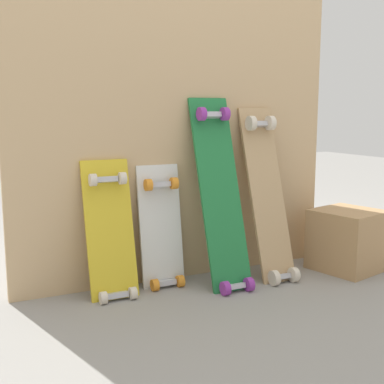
# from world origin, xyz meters

# --- Properties ---
(ground_plane) EXTENTS (12.00, 12.00, 0.00)m
(ground_plane) POSITION_xyz_m (0.00, 0.00, 0.00)
(ground_plane) COLOR gray
(plywood_wall_panel) EXTENTS (1.62, 0.04, 1.63)m
(plywood_wall_panel) POSITION_xyz_m (0.00, 0.07, 0.81)
(plywood_wall_panel) COLOR tan
(plywood_wall_panel) RESTS_ON ground
(skateboard_yellow) EXTENTS (0.21, 0.21, 0.67)m
(skateboard_yellow) POSITION_xyz_m (-0.38, -0.04, 0.26)
(skateboard_yellow) COLOR gold
(skateboard_yellow) RESTS_ON ground
(skateboard_white) EXTENTS (0.21, 0.16, 0.63)m
(skateboard_white) POSITION_xyz_m (-0.13, -0.01, 0.25)
(skateboard_white) COLOR silver
(skateboard_white) RESTS_ON ground
(skateboard_green) EXTENTS (0.20, 0.35, 0.94)m
(skateboard_green) POSITION_xyz_m (0.13, -0.11, 0.40)
(skateboard_green) COLOR #1E7238
(skateboard_green) RESTS_ON ground
(skateboard_natural) EXTENTS (0.18, 0.34, 0.89)m
(skateboard_natural) POSITION_xyz_m (0.40, -0.11, 0.38)
(skateboard_natural) COLOR tan
(skateboard_natural) RESTS_ON ground
(wooden_crate) EXTENTS (0.38, 0.38, 0.31)m
(wooden_crate) POSITION_xyz_m (0.83, -0.20, 0.16)
(wooden_crate) COLOR tan
(wooden_crate) RESTS_ON ground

